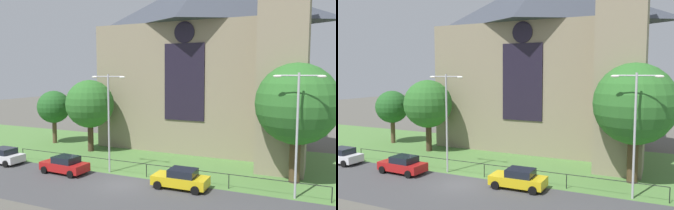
% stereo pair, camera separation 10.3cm
% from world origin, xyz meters
% --- Properties ---
extents(ground, '(160.00, 160.00, 0.00)m').
position_xyz_m(ground, '(0.00, 10.00, 0.00)').
color(ground, '#56544C').
extents(road_asphalt, '(120.00, 8.00, 0.01)m').
position_xyz_m(road_asphalt, '(0.00, -2.00, 0.00)').
color(road_asphalt, '#424244').
rests_on(road_asphalt, ground).
extents(grass_verge, '(120.00, 20.00, 0.01)m').
position_xyz_m(grass_verge, '(0.00, 8.00, 0.00)').
color(grass_verge, '#517F3D').
rests_on(grass_verge, ground).
extents(church_building, '(23.20, 16.20, 26.00)m').
position_xyz_m(church_building, '(1.62, 16.38, 10.27)').
color(church_building, gray).
rests_on(church_building, ground).
extents(iron_railing, '(28.02, 0.07, 1.13)m').
position_xyz_m(iron_railing, '(0.85, 2.50, 0.96)').
color(iron_railing, black).
rests_on(iron_railing, ground).
extents(tree_right_near, '(6.40, 6.40, 9.48)m').
position_xyz_m(tree_right_near, '(12.19, 6.14, 6.23)').
color(tree_right_near, '#4C3823').
rests_on(tree_right_near, ground).
extents(tree_left_near, '(5.25, 5.25, 7.90)m').
position_xyz_m(tree_left_near, '(-9.24, 8.38, 5.24)').
color(tree_left_near, '#423021').
rests_on(tree_left_near, ground).
extents(tree_left_far, '(3.96, 3.96, 6.47)m').
position_xyz_m(tree_left_far, '(-16.06, 10.19, 4.45)').
color(tree_left_far, brown).
rests_on(tree_left_far, ground).
extents(streetlamp_near, '(3.37, 0.26, 8.55)m').
position_xyz_m(streetlamp_near, '(-2.74, 2.40, 5.41)').
color(streetlamp_near, '#B2B2B7').
rests_on(streetlamp_near, ground).
extents(streetlamp_far, '(3.37, 0.26, 8.69)m').
position_xyz_m(streetlamp_far, '(12.51, 2.40, 5.49)').
color(streetlamp_far, '#B2B2B7').
rests_on(streetlamp_far, ground).
extents(parked_car_white, '(4.22, 2.06, 1.51)m').
position_xyz_m(parked_car_white, '(-13.72, 0.64, 0.74)').
color(parked_car_white, silver).
rests_on(parked_car_white, ground).
extents(parked_car_red, '(4.28, 2.18, 1.51)m').
position_xyz_m(parked_car_red, '(-6.09, 0.56, 0.74)').
color(parked_car_red, '#B21919').
rests_on(parked_car_red, ground).
extents(parked_car_yellow, '(4.23, 2.08, 1.51)m').
position_xyz_m(parked_car_yellow, '(4.54, 1.07, 0.74)').
color(parked_car_yellow, gold).
rests_on(parked_car_yellow, ground).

